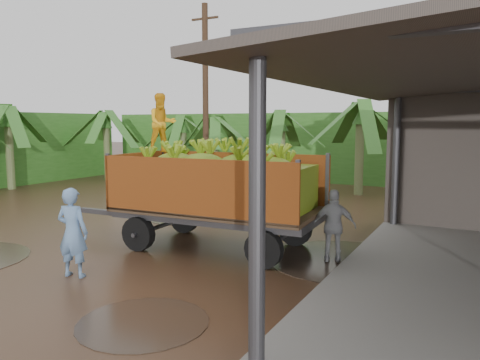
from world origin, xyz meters
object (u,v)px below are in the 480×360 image
object	(u,v)px
man_grey	(334,226)
utility_pole	(206,101)
banana_trailer	(217,188)
man_blue	(73,232)

from	to	relation	value
man_grey	utility_pole	size ratio (longest dim) A/B	0.21
man_grey	utility_pole	distance (m)	10.13
banana_trailer	utility_pole	distance (m)	8.23
banana_trailer	man_blue	xyz separation A→B (m)	(-1.44, -3.22, -0.59)
banana_trailer	man_blue	bearing A→B (deg)	-116.55
man_blue	utility_pole	xyz separation A→B (m)	(-2.93, 9.75, 3.03)
man_grey	man_blue	bearing A→B (deg)	20.47
man_blue	man_grey	distance (m)	5.50
banana_trailer	man_blue	size ratio (longest dim) A/B	3.83
man_blue	utility_pole	bearing A→B (deg)	-85.44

